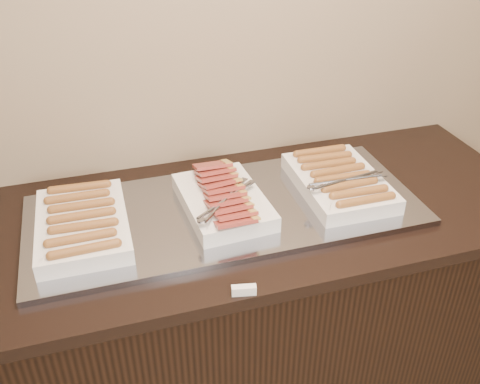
# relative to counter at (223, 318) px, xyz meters

# --- Properties ---
(counter) EXTENTS (2.06, 0.76, 0.90)m
(counter) POSITION_rel_counter_xyz_m (0.00, 0.00, 0.00)
(counter) COLOR black
(counter) RESTS_ON ground
(warming_tray) EXTENTS (1.20, 0.50, 0.02)m
(warming_tray) POSITION_rel_counter_xyz_m (0.02, 0.00, 0.46)
(warming_tray) COLOR #8F919C
(warming_tray) RESTS_ON counter
(dish_left) EXTENTS (0.26, 0.38, 0.07)m
(dish_left) POSITION_rel_counter_xyz_m (-0.41, 0.00, 0.50)
(dish_left) COLOR white
(dish_left) RESTS_ON warming_tray
(dish_center) EXTENTS (0.26, 0.37, 0.10)m
(dish_center) POSITION_rel_counter_xyz_m (0.01, -0.00, 0.50)
(dish_center) COLOR white
(dish_center) RESTS_ON warming_tray
(dish_right) EXTENTS (0.27, 0.39, 0.08)m
(dish_right) POSITION_rel_counter_xyz_m (0.40, -0.00, 0.50)
(dish_right) COLOR white
(dish_right) RESTS_ON warming_tray
(label_holder) EXTENTS (0.07, 0.03, 0.03)m
(label_holder) POSITION_rel_counter_xyz_m (-0.04, -0.36, 0.46)
(label_holder) COLOR white
(label_holder) RESTS_ON counter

